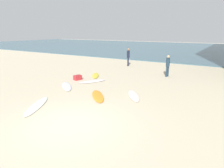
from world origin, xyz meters
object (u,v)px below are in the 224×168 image
at_px(surfboard_1, 92,81).
at_px(surfboard_4, 134,96).
at_px(surfboard_0, 37,106).
at_px(beachgoer_mid, 168,65).
at_px(surfboard_2, 98,96).
at_px(beachgoer_far, 128,56).
at_px(surfboard_3, 67,86).
at_px(surfboard_5, 95,75).
at_px(beach_cooler, 78,78).

bearing_deg(surfboard_1, surfboard_4, 10.52).
relative_size(surfboard_0, beachgoer_mid, 1.56).
distance_m(surfboard_2, beachgoer_mid, 7.10).
height_order(surfboard_0, surfboard_1, surfboard_1).
distance_m(surfboard_4, beachgoer_far, 9.71).
distance_m(surfboard_1, surfboard_3, 1.95).
relative_size(surfboard_0, surfboard_3, 1.16).
xyz_separation_m(surfboard_3, beachgoer_mid, (4.64, 6.25, 0.89)).
relative_size(surfboard_0, surfboard_5, 1.23).
height_order(surfboard_1, surfboard_5, surfboard_1).
xyz_separation_m(beachgoer_far, beach_cooler, (-0.48, -7.18, -0.83)).
distance_m(surfboard_0, beachgoer_far, 12.34).
bearing_deg(beach_cooler, surfboard_3, -70.87).
relative_size(surfboard_0, surfboard_4, 1.26).
distance_m(surfboard_5, beach_cooler, 1.76).
distance_m(surfboard_2, surfboard_4, 1.95).
xyz_separation_m(surfboard_3, surfboard_4, (4.48, 0.50, 0.00)).
height_order(surfboard_5, beachgoer_mid, beachgoer_mid).
height_order(surfboard_1, surfboard_3, surfboard_1).
bearing_deg(surfboard_5, beachgoer_far, -124.73).
bearing_deg(surfboard_2, surfboard_1, -89.68).
distance_m(beachgoer_mid, beachgoer_far, 5.52).
relative_size(surfboard_1, beachgoer_mid, 1.19).
xyz_separation_m(surfboard_5, beach_cooler, (-0.35, -1.72, 0.13)).
bearing_deg(surfboard_3, beachgoer_far, -137.91).
height_order(surfboard_3, surfboard_5, surfboard_5).
xyz_separation_m(surfboard_4, surfboard_5, (-4.75, 3.02, -0.00)).
relative_size(surfboard_0, beach_cooler, 4.91).
bearing_deg(surfboard_5, beach_cooler, 44.91).
relative_size(surfboard_0, beachgoer_far, 1.46).
height_order(surfboard_4, beach_cooler, beach_cooler).
bearing_deg(surfboard_1, surfboard_2, -18.03).
height_order(surfboard_3, beachgoer_far, beachgoer_far).
bearing_deg(beachgoer_far, beach_cooler, -27.95).
relative_size(surfboard_3, beachgoer_far, 1.26).
xyz_separation_m(surfboard_2, beachgoer_mid, (1.80, 6.82, 0.89)).
relative_size(beachgoer_far, beach_cooler, 3.36).
xyz_separation_m(surfboard_0, surfboard_5, (-1.47, 6.77, 0.01)).
height_order(surfboard_5, beachgoer_far, beachgoer_far).
distance_m(surfboard_2, surfboard_5, 5.14).
height_order(beachgoer_far, beach_cooler, beachgoer_far).
relative_size(surfboard_3, surfboard_4, 1.09).
relative_size(surfboard_2, beachgoer_mid, 1.32).
relative_size(surfboard_1, surfboard_4, 0.97).
bearing_deg(surfboard_4, surfboard_2, 179.64).
bearing_deg(surfboard_4, surfboard_1, 127.20).
xyz_separation_m(surfboard_1, beachgoer_far, (-0.81, 7.15, 0.95)).
relative_size(surfboard_4, beachgoer_far, 1.16).
bearing_deg(beachgoer_far, surfboard_1, -17.66).
xyz_separation_m(surfboard_0, surfboard_1, (-0.53, 5.08, 0.01)).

